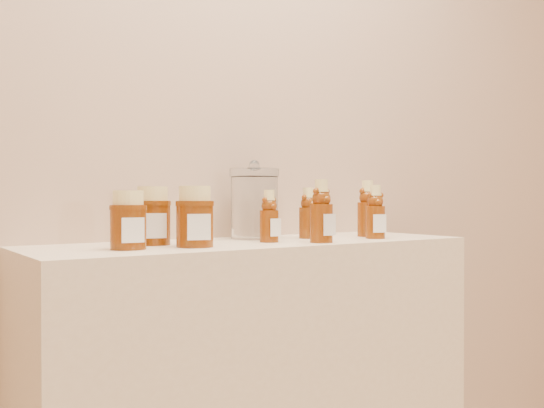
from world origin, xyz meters
TOP-DOWN VIEW (x-y plane):
  - wall_back at (0.00, 1.75)m, footprint 3.50×0.02m
  - bear_bottle_back_left at (0.01, 1.51)m, footprint 0.06×0.06m
  - bear_bottle_back_mid at (0.19, 1.57)m, footprint 0.06×0.06m
  - bear_bottle_back_right at (0.39, 1.54)m, footprint 0.08×0.08m
  - bear_bottle_front_left at (0.12, 1.42)m, footprint 0.07×0.07m
  - bear_bottle_front_right at (0.34, 1.46)m, footprint 0.07×0.07m
  - honey_jar_left at (-0.37, 1.51)m, footprint 0.09×0.09m
  - honey_jar_back at (-0.28, 1.60)m, footprint 0.11×0.11m
  - honey_jar_front at (-0.22, 1.48)m, footprint 0.11×0.11m
  - glass_canister at (0.05, 1.64)m, footprint 0.17×0.17m

SIDE VIEW (x-z plane):
  - honey_jar_left at x=-0.37m, z-range 0.90..1.03m
  - honey_jar_front at x=-0.22m, z-range 0.90..1.04m
  - honey_jar_back at x=-0.28m, z-range 0.90..1.04m
  - bear_bottle_back_left at x=0.01m, z-range 0.90..1.06m
  - bear_bottle_back_mid at x=0.19m, z-range 0.90..1.06m
  - bear_bottle_front_right at x=0.34m, z-range 0.90..1.07m
  - bear_bottle_front_left at x=0.12m, z-range 0.90..1.09m
  - bear_bottle_back_right at x=0.39m, z-range 0.90..1.09m
  - glass_canister at x=0.05m, z-range 0.90..1.12m
  - wall_back at x=0.00m, z-range 0.00..2.70m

